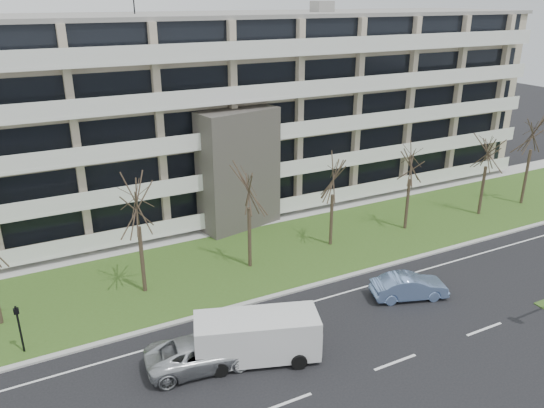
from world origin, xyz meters
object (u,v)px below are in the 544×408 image
blue_sedan (409,286)px  white_van (258,334)px  silver_pickup (202,352)px  pedestrian_signal (19,323)px

blue_sedan → white_van: 10.32m
silver_pickup → blue_sedan: 12.89m
blue_sedan → silver_pickup: bearing=109.6°
blue_sedan → pedestrian_signal: (-20.45, 4.70, 0.96)m
silver_pickup → blue_sedan: silver_pickup is taller
white_van → pedestrian_signal: size_ratio=2.39×
silver_pickup → white_van: size_ratio=0.85×
silver_pickup → pedestrian_signal: pedestrian_signal is taller
pedestrian_signal → blue_sedan: bearing=-12.8°
blue_sedan → white_van: white_van is taller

